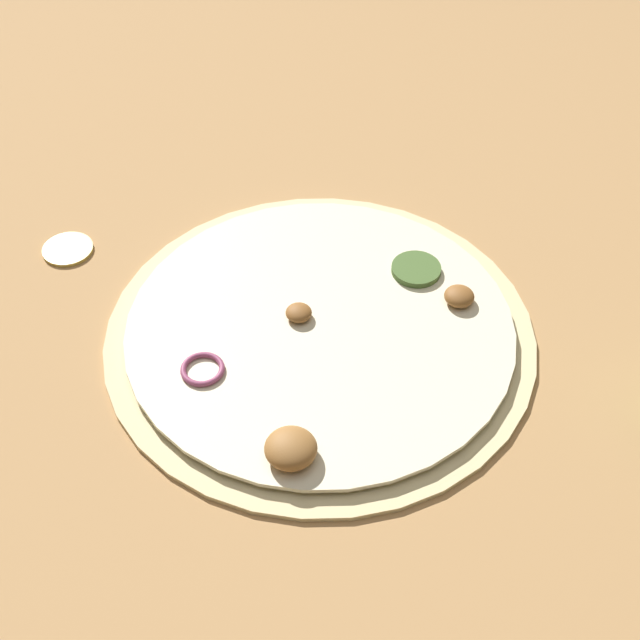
# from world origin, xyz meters

# --- Properties ---
(ground_plane) EXTENTS (3.00, 3.00, 0.00)m
(ground_plane) POSITION_xyz_m (0.00, 0.00, 0.00)
(ground_plane) COLOR tan
(pizza) EXTENTS (0.37, 0.37, 0.03)m
(pizza) POSITION_xyz_m (-0.00, 0.00, 0.01)
(pizza) COLOR beige
(pizza) RESTS_ON ground_plane
(loose_cap) EXTENTS (0.05, 0.05, 0.01)m
(loose_cap) POSITION_xyz_m (0.18, 0.19, 0.00)
(loose_cap) COLOR gold
(loose_cap) RESTS_ON ground_plane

